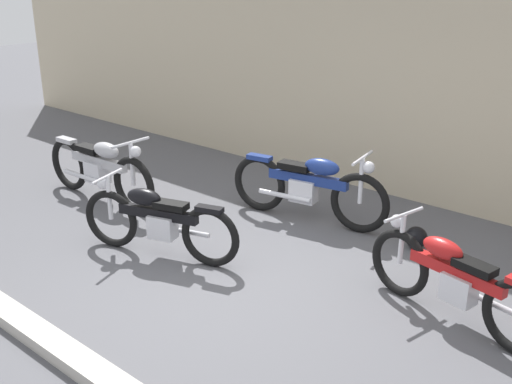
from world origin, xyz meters
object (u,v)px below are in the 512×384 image
at_px(helmet, 416,237).
at_px(motorcycle_black, 157,221).
at_px(motorcycle_silver, 100,168).
at_px(motorcycle_red, 454,280).
at_px(motorcycle_blue, 309,186).

relative_size(helmet, motorcycle_black, 0.14).
distance_m(helmet, motorcycle_black, 2.96).
bearing_deg(motorcycle_silver, motorcycle_red, 1.06).
bearing_deg(motorcycle_red, motorcycle_blue, -11.94).
bearing_deg(motorcycle_blue, helmet, -3.00).
bearing_deg(motorcycle_blue, motorcycle_black, -120.15).
xyz_separation_m(motorcycle_silver, motorcycle_blue, (2.59, 1.28, -0.00)).
bearing_deg(motorcycle_blue, motorcycle_silver, -163.85).
relative_size(motorcycle_silver, motorcycle_blue, 1.01).
distance_m(helmet, motorcycle_blue, 1.46).
distance_m(motorcycle_black, motorcycle_blue, 2.01).
relative_size(motorcycle_black, motorcycle_blue, 0.88).
bearing_deg(motorcycle_black, helmet, -153.32).
xyz_separation_m(helmet, motorcycle_silver, (-4.00, -1.45, 0.34)).
distance_m(motorcycle_red, motorcycle_black, 3.18).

